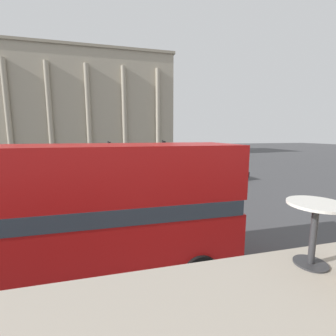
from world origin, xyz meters
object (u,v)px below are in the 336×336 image
at_px(traffic_light_far, 109,152).
at_px(pedestrian_red, 183,157).
at_px(pedestrian_blue, 113,183).
at_px(pedestrian_olive, 141,167).
at_px(traffic_light_mid, 163,154).
at_px(car_black, 225,173).
at_px(plaza_building_left, 92,107).
at_px(pedestrian_yellow, 187,165).
at_px(double_decker_bus, 59,209).
at_px(cafe_dining_table, 315,220).
at_px(traffic_light_near, 31,173).
at_px(car_silver, 24,192).

relative_size(traffic_light_far, pedestrian_red, 2.15).
distance_m(pedestrian_blue, pedestrian_olive, 7.51).
distance_m(traffic_light_mid, car_black, 6.43).
xyz_separation_m(plaza_building_left, pedestrian_yellow, (12.41, -30.05, -9.56)).
xyz_separation_m(pedestrian_blue, pedestrian_yellow, (8.26, 7.06, 0.08)).
height_order(car_black, pedestrian_olive, pedestrian_olive).
distance_m(double_decker_bus, cafe_dining_table, 6.26).
relative_size(double_decker_bus, car_black, 2.52).
xyz_separation_m(plaza_building_left, traffic_light_near, (-0.19, -40.67, -8.15)).
distance_m(pedestrian_blue, pedestrian_yellow, 10.87).
bearing_deg(car_silver, double_decker_bus, 26.68).
bearing_deg(car_black, pedestrian_red, -74.34).
bearing_deg(plaza_building_left, traffic_light_far, -82.16).
relative_size(cafe_dining_table, plaza_building_left, 0.02).
bearing_deg(pedestrian_yellow, pedestrian_olive, -156.64).
relative_size(car_black, pedestrian_blue, 2.65).
height_order(traffic_light_mid, car_silver, traffic_light_mid).
bearing_deg(car_silver, cafe_dining_table, 31.58).
xyz_separation_m(cafe_dining_table, plaza_building_left, (-6.31, 52.22, 6.99)).
bearing_deg(pedestrian_blue, cafe_dining_table, -18.94).
xyz_separation_m(cafe_dining_table, car_silver, (-7.98, 14.55, -2.85)).
relative_size(car_silver, pedestrian_olive, 2.49).
xyz_separation_m(cafe_dining_table, traffic_light_far, (-2.52, 24.70, -1.09)).
relative_size(traffic_light_mid, pedestrian_blue, 2.49).
bearing_deg(traffic_light_near, pedestrian_yellow, 40.12).
bearing_deg(pedestrian_red, pedestrian_olive, -91.36).
bearing_deg(pedestrian_olive, plaza_building_left, 53.89).
xyz_separation_m(car_silver, pedestrian_red, (16.38, 16.49, 0.31)).
distance_m(pedestrian_red, pedestrian_olive, 11.80).
relative_size(pedestrian_red, pedestrian_olive, 1.04).
bearing_deg(cafe_dining_table, pedestrian_blue, 98.13).
distance_m(traffic_light_near, traffic_light_mid, 12.22).
distance_m(car_black, pedestrian_red, 13.00).
xyz_separation_m(double_decker_bus, cafe_dining_table, (3.71, -4.89, 1.20)).
height_order(double_decker_bus, pedestrian_red, double_decker_bus).
distance_m(double_decker_bus, car_silver, 10.68).
height_order(traffic_light_far, pedestrian_red, traffic_light_far).
bearing_deg(pedestrian_yellow, car_silver, -130.06).
relative_size(plaza_building_left, pedestrian_blue, 21.63).
xyz_separation_m(double_decker_bus, car_silver, (-4.27, 9.65, -1.65)).
bearing_deg(traffic_light_far, pedestrian_red, 30.13).
height_order(traffic_light_mid, pedestrian_olive, traffic_light_mid).
xyz_separation_m(traffic_light_near, pedestrian_yellow, (12.60, 10.62, -1.40)).
relative_size(plaza_building_left, traffic_light_mid, 8.68).
height_order(traffic_light_far, car_silver, traffic_light_far).
bearing_deg(cafe_dining_table, traffic_light_far, 95.82).
relative_size(cafe_dining_table, pedestrian_red, 0.42).
bearing_deg(cafe_dining_table, car_silver, 118.74).
height_order(pedestrian_blue, pedestrian_olive, pedestrian_olive).
relative_size(traffic_light_mid, pedestrian_olive, 2.35).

